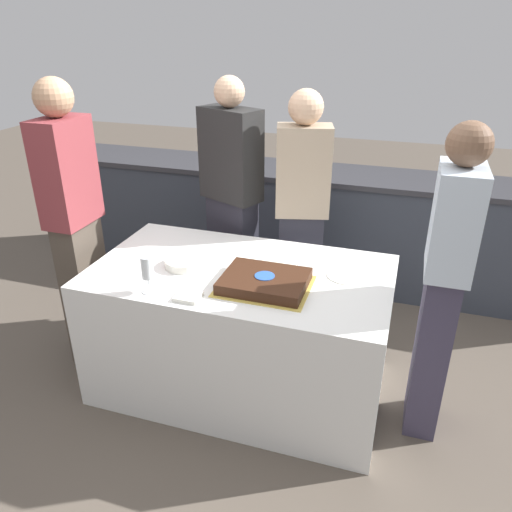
% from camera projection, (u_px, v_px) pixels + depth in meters
% --- Properties ---
extents(ground_plane, '(14.00, 14.00, 0.00)m').
position_uv_depth(ground_plane, '(242.00, 382.00, 3.05)').
color(ground_plane, brown).
extents(back_counter, '(4.40, 0.58, 0.92)m').
position_uv_depth(back_counter, '(302.00, 223.00, 4.17)').
color(back_counter, '#333842').
rests_on(back_counter, ground_plane).
extents(dining_table, '(1.63, 0.92, 0.77)m').
position_uv_depth(dining_table, '(241.00, 330.00, 2.89)').
color(dining_table, white).
rests_on(dining_table, ground_plane).
extents(cake, '(0.47, 0.38, 0.06)m').
position_uv_depth(cake, '(265.00, 281.00, 2.54)').
color(cake, gold).
rests_on(cake, dining_table).
extents(plate_stack, '(0.21, 0.21, 0.04)m').
position_uv_depth(plate_stack, '(184.00, 263.00, 2.75)').
color(plate_stack, white).
rests_on(plate_stack, dining_table).
extents(wine_glass, '(0.07, 0.07, 0.20)m').
position_uv_depth(wine_glass, '(147.00, 269.00, 2.45)').
color(wine_glass, white).
rests_on(wine_glass, dining_table).
extents(side_plate_near_cake, '(0.21, 0.21, 0.00)m').
position_uv_depth(side_plate_near_cake, '(280.00, 260.00, 2.83)').
color(side_plate_near_cake, white).
rests_on(side_plate_near_cake, dining_table).
extents(side_plate_right_edge, '(0.21, 0.21, 0.00)m').
position_uv_depth(side_plate_right_edge, '(346.00, 275.00, 2.66)').
color(side_plate_right_edge, white).
rests_on(side_plate_right_edge, dining_table).
extents(utensil_pile, '(0.12, 0.11, 0.02)m').
position_uv_depth(utensil_pile, '(188.00, 297.00, 2.44)').
color(utensil_pile, white).
rests_on(utensil_pile, dining_table).
extents(person_cutting_cake, '(0.37, 0.28, 1.65)m').
position_uv_depth(person_cutting_cake, '(301.00, 215.00, 3.21)').
color(person_cutting_cake, '#282833').
rests_on(person_cutting_cake, ground_plane).
extents(person_seated_left, '(0.21, 0.34, 1.74)m').
position_uv_depth(person_seated_left, '(75.00, 223.00, 2.94)').
color(person_seated_left, '#4C4238').
rests_on(person_seated_left, ground_plane).
extents(person_seated_right, '(0.20, 0.33, 1.64)m').
position_uv_depth(person_seated_right, '(443.00, 286.00, 2.40)').
color(person_seated_right, '#383347').
rests_on(person_seated_right, ground_plane).
extents(person_standing_back, '(0.45, 0.34, 1.71)m').
position_uv_depth(person_standing_back, '(232.00, 205.00, 3.34)').
color(person_standing_back, '#282833').
rests_on(person_standing_back, ground_plane).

